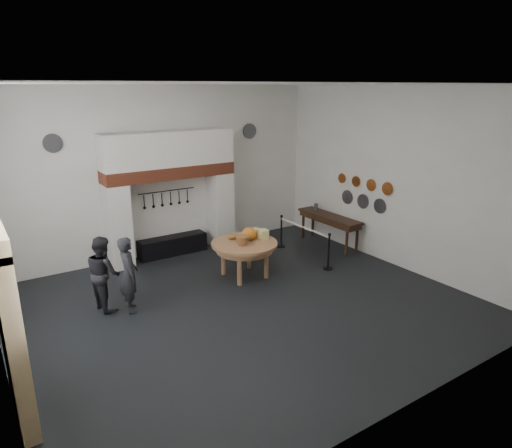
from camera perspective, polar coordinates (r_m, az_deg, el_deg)
floor at (r=9.84m, az=-1.46°, el=-10.11°), size 9.00×8.00×0.02m
ceiling at (r=8.77m, az=-1.69°, el=17.09°), size 9.00×8.00×0.02m
wall_back at (r=12.55m, az=-11.36°, el=6.37°), size 9.00×0.02×4.50m
wall_front at (r=6.19m, az=18.57°, el=-5.02°), size 9.00×0.02×4.50m
wall_right at (r=12.00m, az=17.06°, el=5.49°), size 0.02×8.00×4.50m
chimney_pier_left at (r=12.03m, az=-16.89°, el=-0.25°), size 0.55×0.70×2.15m
chimney_pier_right at (r=13.11m, az=-4.53°, el=1.84°), size 0.55×0.70×2.15m
hearth_brick_band at (r=12.22m, az=-10.75°, el=6.42°), size 3.50×0.72×0.32m
chimney_hood at (r=12.13m, az=-10.90°, el=9.25°), size 3.50×0.70×0.90m
iron_range at (r=12.80m, az=-10.37°, el=-2.64°), size 1.90×0.45×0.50m
utensil_rail at (r=12.57m, az=-11.09°, el=4.08°), size 1.60×0.02×0.02m
door_recess at (r=7.20m, az=-29.02°, el=-11.93°), size 0.04×1.10×2.50m
door_jamb_near at (r=6.56m, az=-27.68°, el=-14.08°), size 0.22×0.30×2.60m
door_jamb_far at (r=7.82m, az=-28.92°, el=-9.26°), size 0.22×0.30×2.60m
work_table at (r=10.95m, az=-1.45°, el=-2.47°), size 2.03×2.03×0.07m
pumpkin at (r=11.07m, az=-0.86°, el=-1.21°), size 0.36×0.36×0.31m
cheese_block_big at (r=11.12m, az=0.86°, el=-1.32°), size 0.22×0.22×0.24m
cheese_block_small at (r=11.35m, az=-0.08°, el=-1.04°), size 0.18×0.18×0.20m
wicker_basket at (r=10.71m, az=-1.71°, el=-2.11°), size 0.41×0.41×0.22m
bread_loaf at (r=11.15m, az=-2.85°, el=-1.58°), size 0.31×0.18×0.13m
visitor_near at (r=9.66m, az=-15.61°, el=-6.09°), size 0.46×0.63×1.60m
visitor_far at (r=9.93m, az=-18.54°, el=-5.82°), size 0.72×0.85×1.57m
side_table at (r=13.29m, az=9.17°, el=0.96°), size 0.55×2.20×0.06m
pewter_jug at (r=13.69m, az=7.50°, el=2.10°), size 0.12×0.12×0.22m
copper_pan_a at (r=12.15m, az=16.10°, el=4.26°), size 0.03×0.34×0.34m
copper_pan_b at (r=12.50m, az=14.20°, el=4.75°), size 0.03×0.32×0.32m
copper_pan_c at (r=12.87m, az=12.40°, el=5.21°), size 0.03×0.30×0.30m
copper_pan_d at (r=13.25m, az=10.70°, el=5.63°), size 0.03×0.28×0.28m
pewter_plate_left at (r=12.39m, az=15.22°, el=2.18°), size 0.03×0.40×0.40m
pewter_plate_mid at (r=12.78m, az=13.22°, el=2.77°), size 0.03×0.40×0.40m
pewter_plate_right at (r=13.18m, az=11.34°, el=3.31°), size 0.03×0.40×0.40m
pewter_plate_back_left at (r=11.64m, az=-24.07°, el=9.19°), size 0.44×0.03×0.44m
pewter_plate_back_right at (r=13.62m, az=-0.79°, el=11.54°), size 0.44×0.03×0.44m
barrier_post_near at (r=11.65m, az=9.07°, el=-3.51°), size 0.05×0.05×0.90m
barrier_post_far at (r=13.10m, az=3.18°, el=-1.01°), size 0.05×0.05×0.90m
barrier_rope at (r=12.23m, az=6.01°, el=-0.42°), size 0.04×2.00×0.04m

